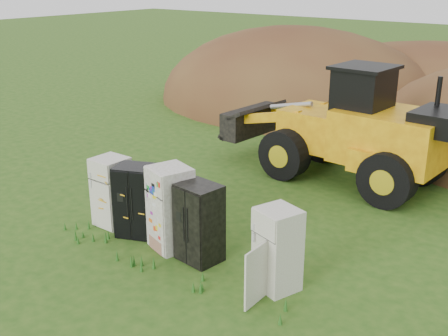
% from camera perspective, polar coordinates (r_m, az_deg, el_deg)
% --- Properties ---
extents(ground, '(120.00, 120.00, 0.00)m').
position_cam_1_polar(ground, '(12.46, -3.55, -8.69)').
color(ground, '#275015').
rests_on(ground, ground).
extents(fridge_leftmost, '(0.75, 0.72, 1.70)m').
position_cam_1_polar(fridge_leftmost, '(13.74, -11.31, -2.37)').
color(fridge_leftmost, white).
rests_on(fridge_leftmost, ground).
extents(fridge_black_side, '(1.09, 0.99, 1.70)m').
position_cam_1_polar(fridge_black_side, '(13.13, -8.89, -3.29)').
color(fridge_black_side, black).
rests_on(fridge_black_side, ground).
extents(fridge_sticker, '(1.05, 1.01, 1.89)m').
position_cam_1_polar(fridge_sticker, '(12.38, -5.40, -4.09)').
color(fridge_sticker, white).
rests_on(fridge_sticker, ground).
extents(fridge_dark_mid, '(0.95, 0.81, 1.71)m').
position_cam_1_polar(fridge_dark_mid, '(11.86, -2.52, -5.59)').
color(fridge_dark_mid, black).
rests_on(fridge_dark_mid, ground).
extents(fridge_open_door, '(0.94, 0.90, 1.66)m').
position_cam_1_polar(fridge_open_door, '(10.88, 5.47, -8.22)').
color(fridge_open_door, white).
rests_on(fridge_open_door, ground).
extents(wheel_loader, '(7.19, 3.23, 3.41)m').
position_cam_1_polar(wheel_loader, '(16.80, 11.10, 4.73)').
color(wheel_loader, yellow).
rests_on(wheel_loader, ground).
extents(dirt_mound_left, '(13.61, 10.21, 7.16)m').
position_cam_1_polar(dirt_mound_left, '(26.16, 7.19, 6.32)').
color(dirt_mound_left, '#4E2A19').
rests_on(dirt_mound_left, ground).
extents(dirt_mound_back, '(15.34, 10.23, 5.67)m').
position_cam_1_polar(dirt_mound_back, '(27.94, 20.95, 6.03)').
color(dirt_mound_back, '#4E2A19').
rests_on(dirt_mound_back, ground).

